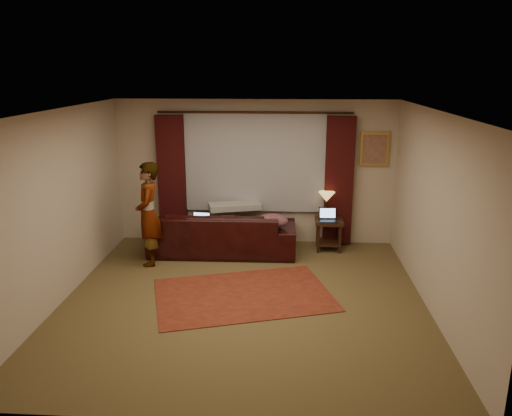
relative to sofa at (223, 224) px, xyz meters
The scene contains 20 objects.
floor 2.00m from the sofa, 74.35° to the right, with size 5.00×5.00×0.01m, color brown.
ceiling 2.85m from the sofa, 74.35° to the right, with size 5.00×5.00×0.02m, color silver.
wall_back 1.14m from the sofa, 50.87° to the left, with size 5.00×0.02×2.60m, color #BFAD97.
wall_front 4.46m from the sofa, 83.19° to the right, with size 5.00×0.02×2.60m, color #BFAD97.
wall_left 2.83m from the sofa, 136.78° to the right, with size 0.02×5.00×2.60m, color #BFAD97.
wall_right 3.63m from the sofa, 31.62° to the right, with size 0.02×5.00×2.60m, color #BFAD97.
sheer_curtain 1.26m from the sofa, 48.09° to the left, with size 2.50×0.05×1.80m, color #9F9FA6.
drape_left 1.30m from the sofa, 151.56° to the left, with size 0.50×0.14×2.30m, color black.
drape_right 2.19m from the sofa, 14.70° to the left, with size 0.50×0.14×2.30m, color black.
curtain_rod 2.01m from the sofa, 45.51° to the left, with size 0.04×0.04×3.40m, color black.
picture_frame 2.96m from the sofa, 13.11° to the left, with size 0.50×0.04×0.60m, color #B08D3D.
sofa is the anchor object (origin of this frame).
throw_blanket 0.63m from the sofa, 61.51° to the left, with size 0.91×0.36×0.11m, color #9F9F98.
clothing_pile 0.88m from the sofa, ahead, with size 0.54×0.42×0.23m, color brown.
laptop_sofa 0.42m from the sofa, 156.77° to the right, with size 0.31×0.34×0.23m, color black, non-canonical shape.
area_rug 1.84m from the sofa, 73.43° to the right, with size 2.44×1.63×0.01m, color maroon.
end_table 1.88m from the sofa, ahead, with size 0.49×0.49×0.56m, color black.
tiffany_lamp 1.86m from the sofa, 11.60° to the left, with size 0.29×0.29×0.46m, color olive, non-canonical shape.
laptop_table 1.84m from the sofa, ahead, with size 0.30×0.33×0.22m, color black, non-canonical shape.
person 1.31m from the sofa, 152.49° to the right, with size 0.50×0.50×1.70m, color #9F9F98.
Camera 1 is at (0.57, -6.32, 3.12)m, focal length 35.00 mm.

